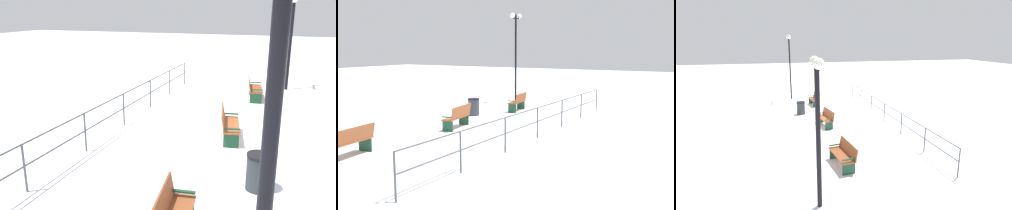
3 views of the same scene
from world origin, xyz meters
TOP-DOWN VIEW (x-y plane):
  - ground_plane at (0.00, 0.00)m, footprint 80.00×80.00m
  - bench_second at (-0.18, -0.01)m, footprint 0.80×1.65m
  - bench_third at (0.02, 4.84)m, footprint 0.78×1.69m
  - lamppost_near at (1.27, -7.35)m, footprint 0.29×1.06m
  - lamppost_middle at (1.27, 7.14)m, footprint 0.29×1.04m
  - waterfront_railing at (-3.54, -0.00)m, footprint 0.05×13.36m
  - trash_bin at (0.94, -2.71)m, footprint 0.53×0.53m

SIDE VIEW (x-z plane):
  - ground_plane at x=0.00m, z-range 0.00..0.00m
  - trash_bin at x=0.94m, z-range 0.00..0.79m
  - bench_third at x=0.02m, z-range 0.02..0.91m
  - bench_second at x=-0.18m, z-range 0.01..0.91m
  - waterfront_railing at x=-3.54m, z-range 0.19..1.26m
  - lamppost_middle at x=1.27m, z-range 0.79..4.97m
  - lamppost_near at x=1.27m, z-range 1.11..5.99m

